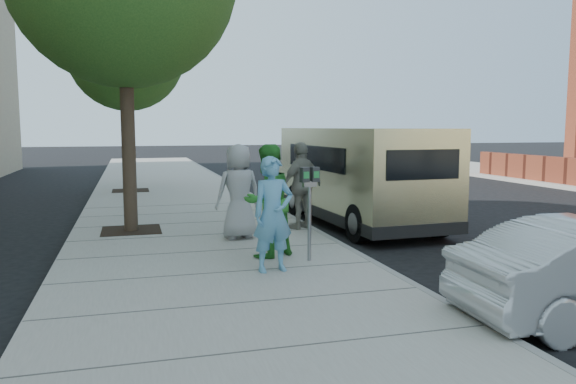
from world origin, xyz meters
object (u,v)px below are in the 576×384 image
object	(u,v)px
tree_far	(127,48)
van	(357,174)
person_officer	(273,214)
person_striped_polo	(302,185)
person_green_shirt	(267,201)
person_gray_shirt	(239,191)
parking_meter	(310,193)

from	to	relation	value
tree_far	van	distance (m)	9.66
person_officer	person_striped_polo	xyz separation A→B (m)	(1.46, 3.28, 0.06)
person_officer	person_green_shirt	distance (m)	0.96
person_gray_shirt	person_striped_polo	distance (m)	1.64
van	person_striped_polo	size ratio (longest dim) A/B	3.37
person_green_shirt	person_officer	bearing A→B (deg)	53.73
parking_meter	person_officer	xyz separation A→B (m)	(-0.73, -0.49, -0.23)
parking_meter	person_gray_shirt	xyz separation A→B (m)	(-0.76, 2.09, -0.18)
van	person_striped_polo	xyz separation A→B (m)	(-1.68, -1.03, -0.13)
van	person_green_shirt	size ratio (longest dim) A/B	3.31
tree_far	person_striped_polo	size ratio (longest dim) A/B	3.53
van	parking_meter	bearing A→B (deg)	-124.72
person_officer	person_gray_shirt	bearing A→B (deg)	83.46
person_green_shirt	person_gray_shirt	size ratio (longest dim) A/B	1.02
tree_far	parking_meter	world-z (taller)	tree_far
tree_far	person_gray_shirt	size ratio (longest dim) A/B	3.55
tree_far	parking_meter	bearing A→B (deg)	-76.26
parking_meter	person_gray_shirt	distance (m)	2.23
van	person_striped_polo	bearing A→B (deg)	-150.94
tree_far	van	world-z (taller)	tree_far
parking_meter	van	bearing A→B (deg)	46.56
person_gray_shirt	parking_meter	bearing A→B (deg)	98.75
tree_far	person_striped_polo	bearing A→B (deg)	-67.51
van	person_green_shirt	xyz separation A→B (m)	(-2.99, -3.37, -0.11)
person_gray_shirt	person_striped_polo	size ratio (longest dim) A/B	1.00
parking_meter	person_officer	size ratio (longest dim) A/B	0.88
person_officer	person_green_shirt	world-z (taller)	person_green_shirt
tree_far	person_officer	distance (m)	12.41
tree_far	person_green_shirt	bearing A→B (deg)	-78.67
tree_far	parking_meter	xyz separation A→B (m)	(2.72, -11.14, -3.64)
person_officer	parking_meter	bearing A→B (deg)	26.63
person_green_shirt	tree_far	bearing A→B (deg)	-106.26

